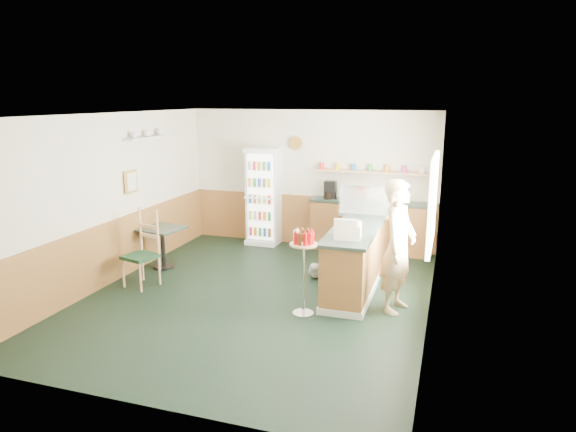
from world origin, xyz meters
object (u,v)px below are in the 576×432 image
at_px(drinks_fridge, 264,196).
at_px(cash_register, 348,230).
at_px(condiment_stand, 304,258).
at_px(display_case, 366,201).
at_px(shopkeeper, 398,247).
at_px(cafe_chair, 143,246).
at_px(cafe_table, 163,240).

bearing_deg(drinks_fridge, cash_register, -49.78).
bearing_deg(condiment_stand, display_case, 76.02).
distance_m(cash_register, shopkeeper, 0.72).
relative_size(drinks_fridge, cafe_chair, 1.60).
relative_size(condiment_stand, cafe_table, 1.56).
bearing_deg(shopkeeper, cafe_table, 94.83).
bearing_deg(cafe_chair, drinks_fridge, 85.56).
relative_size(shopkeeper, cafe_table, 2.46).
height_order(shopkeeper, cafe_chair, shopkeeper).
distance_m(shopkeeper, cafe_chair, 3.96).
bearing_deg(drinks_fridge, cafe_table, -119.38).
xyz_separation_m(cash_register, condiment_stand, (-0.50, -0.50, -0.30)).
bearing_deg(display_case, condiment_stand, -103.98).
distance_m(display_case, cafe_chair, 3.70).
relative_size(drinks_fridge, condiment_stand, 1.65).
relative_size(condiment_stand, cafe_chair, 0.97).
distance_m(drinks_fridge, condiment_stand, 3.64).
relative_size(cafe_table, cafe_chair, 0.62).
xyz_separation_m(condiment_stand, cafe_table, (-2.90, 1.16, -0.31)).
height_order(cash_register, cafe_chair, cafe_chair).
bearing_deg(cafe_table, cash_register, -11.08).
relative_size(cash_register, shopkeeper, 0.20).
relative_size(display_case, cafe_table, 1.11).
bearing_deg(cash_register, cafe_chair, 176.09).
bearing_deg(cafe_table, display_case, 14.09).
distance_m(display_case, cash_register, 1.53).
xyz_separation_m(shopkeeper, cafe_chair, (-3.95, -0.18, -0.29)).
xyz_separation_m(drinks_fridge, cafe_chair, (-0.98, -2.82, -0.34)).
relative_size(drinks_fridge, display_case, 2.32).
bearing_deg(drinks_fridge, display_case, -27.12).
bearing_deg(cafe_chair, cafe_table, 115.37).
bearing_deg(cafe_chair, cash_register, 17.25).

